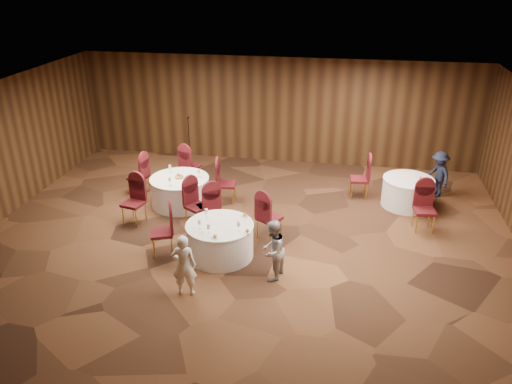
% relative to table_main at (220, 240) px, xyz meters
% --- Properties ---
extents(ground, '(12.00, 12.00, 0.00)m').
position_rel_table_main_xyz_m(ground, '(0.40, 0.75, -0.38)').
color(ground, black).
rests_on(ground, ground).
extents(room_shell, '(12.00, 12.00, 12.00)m').
position_rel_table_main_xyz_m(room_shell, '(0.40, 0.75, 1.59)').
color(room_shell, silver).
rests_on(room_shell, ground).
extents(table_main, '(1.42, 1.42, 0.74)m').
position_rel_table_main_xyz_m(table_main, '(0.00, 0.00, 0.00)').
color(table_main, silver).
rests_on(table_main, ground).
extents(table_left, '(1.49, 1.49, 0.74)m').
position_rel_table_main_xyz_m(table_left, '(-1.59, 2.21, -0.00)').
color(table_left, silver).
rests_on(table_left, ground).
extents(table_right, '(1.27, 1.27, 0.74)m').
position_rel_table_main_xyz_m(table_right, '(4.11, 3.17, -0.00)').
color(table_right, silver).
rests_on(table_right, ground).
extents(chairs_main, '(2.84, 2.05, 1.00)m').
position_rel_table_main_xyz_m(chairs_main, '(-0.31, 0.69, 0.12)').
color(chairs_main, '#3E0C12').
rests_on(chairs_main, ground).
extents(chairs_left, '(3.01, 3.15, 1.00)m').
position_rel_table_main_xyz_m(chairs_left, '(-1.66, 2.23, 0.12)').
color(chairs_left, '#3E0C12').
rests_on(chairs_left, ground).
extents(chairs_right, '(2.02, 2.16, 1.00)m').
position_rel_table_main_xyz_m(chairs_right, '(3.64, 2.71, 0.12)').
color(chairs_right, '#3E0C12').
rests_on(chairs_right, ground).
extents(tabletop_main, '(1.10, 1.14, 0.22)m').
position_rel_table_main_xyz_m(tabletop_main, '(0.14, -0.13, 0.46)').
color(tabletop_main, silver).
rests_on(tabletop_main, table_main).
extents(tabletop_left, '(0.88, 0.82, 0.22)m').
position_rel_table_main_xyz_m(tabletop_left, '(-1.58, 2.20, 0.45)').
color(tabletop_left, silver).
rests_on(tabletop_left, table_left).
extents(tabletop_right, '(0.08, 0.08, 0.22)m').
position_rel_table_main_xyz_m(tabletop_right, '(4.32, 2.87, 0.52)').
color(tabletop_right, silver).
rests_on(tabletop_right, table_right).
extents(mic_stand, '(0.24, 0.24, 1.57)m').
position_rel_table_main_xyz_m(mic_stand, '(-2.09, 4.72, 0.08)').
color(mic_stand, black).
rests_on(mic_stand, ground).
extents(woman_a, '(0.49, 0.36, 1.25)m').
position_rel_table_main_xyz_m(woman_a, '(-0.33, -1.43, 0.25)').
color(woman_a, white).
rests_on(woman_a, ground).
extents(woman_b, '(0.60, 0.70, 1.26)m').
position_rel_table_main_xyz_m(woman_b, '(1.21, -0.63, 0.25)').
color(woman_b, '#A8A8AD').
rests_on(woman_b, ground).
extents(man_c, '(0.76, 0.92, 1.24)m').
position_rel_table_main_xyz_m(man_c, '(4.96, 3.92, 0.24)').
color(man_c, black).
rests_on(man_c, ground).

